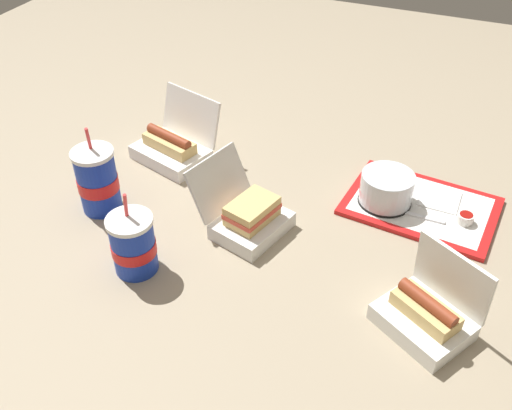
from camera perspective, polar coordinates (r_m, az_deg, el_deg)
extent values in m
plane|color=gray|center=(1.45, 0.30, -0.86)|extent=(3.20, 3.20, 0.00)
cube|color=red|center=(1.52, 16.14, -0.10)|extent=(0.39, 0.30, 0.01)
cube|color=white|center=(1.52, 16.18, 0.09)|extent=(0.35, 0.25, 0.00)
cylinder|color=black|center=(1.50, 12.71, 0.42)|extent=(0.14, 0.14, 0.01)
cylinder|color=#BC7084|center=(1.48, 12.88, 1.39)|extent=(0.10, 0.10, 0.06)
cylinder|color=silver|center=(1.47, 12.93, 1.70)|extent=(0.13, 0.13, 0.08)
cylinder|color=white|center=(1.48, 20.20, -1.26)|extent=(0.04, 0.04, 0.02)
cylinder|color=#9E140F|center=(1.48, 20.29, -0.96)|extent=(0.03, 0.03, 0.01)
cube|color=white|center=(1.54, 17.87, 0.60)|extent=(0.10, 0.10, 0.00)
cube|color=white|center=(1.47, 16.32, -1.16)|extent=(0.11, 0.01, 0.00)
cube|color=white|center=(1.65, -8.53, 5.04)|extent=(0.23, 0.19, 0.04)
cube|color=white|center=(1.65, -6.55, 8.88)|extent=(0.21, 0.10, 0.13)
cube|color=#DBB770|center=(1.63, -8.65, 6.10)|extent=(0.17, 0.10, 0.03)
cylinder|color=brown|center=(1.62, -8.73, 6.81)|extent=(0.15, 0.07, 0.03)
cylinder|color=yellow|center=(1.61, -8.76, 7.09)|extent=(0.13, 0.04, 0.01)
cube|color=white|center=(1.38, -0.39, -2.08)|extent=(0.18, 0.20, 0.04)
cube|color=white|center=(1.38, -3.71, 2.23)|extent=(0.11, 0.18, 0.13)
cube|color=#DBB770|center=(1.36, -0.39, -1.12)|extent=(0.11, 0.14, 0.02)
cube|color=#D64C38|center=(1.35, -0.40, -0.59)|extent=(0.12, 0.14, 0.01)
cube|color=#DBB770|center=(1.34, -0.40, -0.06)|extent=(0.11, 0.14, 0.02)
cube|color=white|center=(1.22, 16.27, -11.19)|extent=(0.22, 0.20, 0.04)
cube|color=white|center=(1.19, 19.03, -6.88)|extent=(0.16, 0.10, 0.14)
cube|color=#DBB770|center=(1.19, 16.58, -10.06)|extent=(0.15, 0.12, 0.03)
cylinder|color=brown|center=(1.17, 16.79, -9.28)|extent=(0.13, 0.09, 0.03)
cylinder|color=yellow|center=(1.17, 16.87, -8.98)|extent=(0.10, 0.06, 0.01)
cylinder|color=#1938B7|center=(1.47, -15.53, 2.23)|extent=(0.10, 0.10, 0.16)
cylinder|color=red|center=(1.47, -15.51, 2.15)|extent=(0.10, 0.10, 0.04)
cylinder|color=white|center=(1.42, -16.10, 5.00)|extent=(0.10, 0.10, 0.01)
cylinder|color=red|center=(1.41, -16.42, 6.40)|extent=(0.01, 0.01, 0.06)
cylinder|color=#1938B7|center=(1.28, -12.15, -4.02)|extent=(0.10, 0.10, 0.13)
cylinder|color=red|center=(1.29, -12.13, -4.14)|extent=(0.10, 0.10, 0.03)
cylinder|color=white|center=(1.24, -12.58, -1.56)|extent=(0.10, 0.10, 0.01)
cylinder|color=red|center=(1.22, -12.91, -0.02)|extent=(0.01, 0.01, 0.06)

